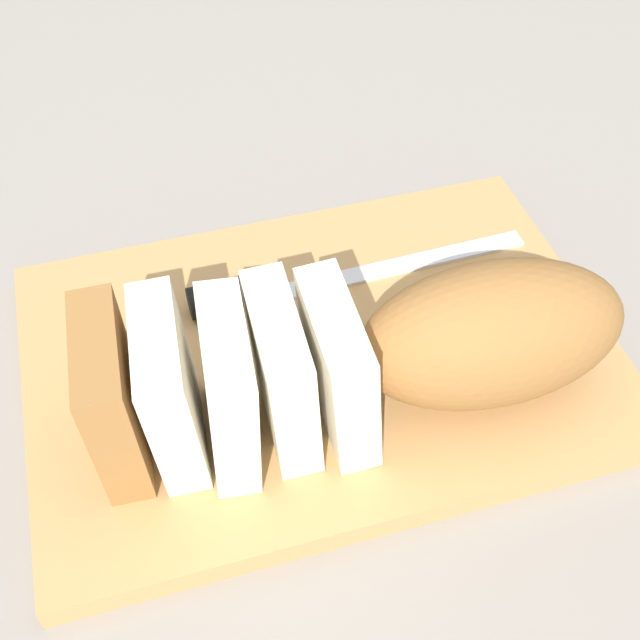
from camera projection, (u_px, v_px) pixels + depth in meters
ground_plane at (320, 363)px, 0.63m from camera, size 3.00×3.00×0.00m
cutting_board at (320, 355)px, 0.63m from camera, size 0.44×0.31×0.02m
bread_loaf at (382, 355)px, 0.54m from camera, size 0.37×0.12×0.11m
bread_knife at (266, 289)px, 0.65m from camera, size 0.28×0.03×0.03m
crumb_near_knife at (259, 336)px, 0.62m from camera, size 0.00×0.00×0.00m
crumb_near_loaf at (286, 332)px, 0.63m from camera, size 0.00×0.00×0.00m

